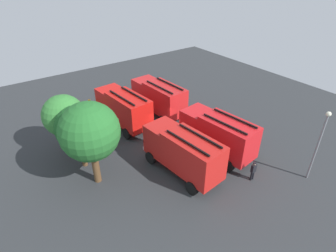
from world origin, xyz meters
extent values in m
plane|color=#2D3033|center=(0.00, 0.00, 0.00)|extent=(47.89, 47.89, 0.00)
cube|color=red|center=(-2.04, -1.85, 2.10)|extent=(2.47, 2.73, 2.60)
cube|color=#8C9EAD|center=(-1.00, -1.73, 2.41)|extent=(0.32, 2.12, 1.46)
cube|color=red|center=(-5.52, -2.25, 2.25)|extent=(5.05, 3.03, 2.90)
cube|color=black|center=(-5.60, -1.56, 3.82)|extent=(4.31, 0.61, 0.12)
cube|color=black|center=(-5.44, -2.93, 3.82)|extent=(4.31, 0.61, 0.12)
cube|color=silver|center=(-0.85, -1.71, 0.95)|extent=(0.47, 2.38, 0.28)
cylinder|color=black|center=(-1.98, -0.63, 0.55)|extent=(1.13, 0.47, 1.10)
cylinder|color=black|center=(-1.70, -3.02, 0.55)|extent=(1.13, 0.47, 1.10)
cylinder|color=black|center=(-6.85, -1.19, 0.55)|extent=(1.13, 0.47, 1.10)
cylinder|color=black|center=(-6.57, -3.58, 0.55)|extent=(1.13, 0.47, 1.10)
cube|color=red|center=(7.13, -1.96, 2.10)|extent=(2.35, 2.63, 2.60)
cube|color=#8C9EAD|center=(8.18, -1.89, 2.41)|extent=(0.21, 2.13, 1.46)
cube|color=red|center=(3.64, -2.18, 2.25)|extent=(4.95, 2.80, 2.90)
cube|color=black|center=(3.60, -1.49, 3.82)|extent=(4.32, 0.39, 0.12)
cube|color=black|center=(3.68, -2.86, 3.82)|extent=(4.32, 0.39, 0.12)
cube|color=silver|center=(8.33, -1.88, 0.95)|extent=(0.35, 2.38, 0.28)
cylinder|color=black|center=(7.26, -0.75, 0.55)|extent=(1.12, 0.42, 1.10)
cylinder|color=black|center=(7.41, -3.14, 0.55)|extent=(1.12, 0.42, 1.10)
cylinder|color=black|center=(2.37, -1.06, 0.55)|extent=(1.12, 0.42, 1.10)
cylinder|color=black|center=(2.52, -3.45, 0.55)|extent=(1.12, 0.42, 1.10)
cube|color=red|center=(-2.31, 2.23, 2.10)|extent=(2.44, 2.71, 2.60)
cube|color=#8C9EAD|center=(-1.27, 2.33, 2.41)|extent=(0.29, 2.12, 1.46)
cube|color=red|center=(-5.80, 1.87, 2.25)|extent=(5.03, 2.97, 2.90)
cube|color=black|center=(-5.87, 2.56, 3.82)|extent=(4.31, 0.56, 0.12)
cube|color=black|center=(-5.73, 1.19, 3.82)|extent=(4.31, 0.56, 0.12)
cube|color=silver|center=(-1.12, 2.35, 0.95)|extent=(0.44, 2.38, 0.28)
cylinder|color=black|center=(-2.24, 3.44, 0.55)|extent=(1.13, 0.46, 1.10)
cylinder|color=black|center=(-1.99, 1.05, 0.55)|extent=(1.13, 0.46, 1.10)
cylinder|color=black|center=(-7.11, 2.94, 0.55)|extent=(1.13, 0.46, 1.10)
cylinder|color=black|center=(-6.87, 0.56, 0.55)|extent=(1.13, 0.46, 1.10)
cube|color=red|center=(7.13, 2.48, 2.10)|extent=(2.41, 2.68, 2.60)
cube|color=#8C9EAD|center=(8.17, 2.57, 2.41)|extent=(0.26, 2.12, 1.46)
cube|color=red|center=(3.64, 2.18, 2.25)|extent=(5.00, 2.91, 2.90)
cube|color=black|center=(3.58, 2.86, 3.82)|extent=(4.31, 0.49, 0.12)
cube|color=black|center=(3.70, 1.49, 3.82)|extent=(4.31, 0.49, 0.12)
cube|color=silver|center=(8.32, 2.59, 0.95)|extent=(0.40, 2.38, 0.28)
cylinder|color=black|center=(7.22, 3.69, 0.55)|extent=(1.13, 0.44, 1.10)
cylinder|color=black|center=(7.43, 1.30, 0.55)|extent=(1.13, 0.44, 1.10)
cylinder|color=black|center=(2.34, 3.27, 0.55)|extent=(1.13, 0.44, 1.10)
cylinder|color=black|center=(2.55, 0.88, 0.55)|extent=(1.13, 0.44, 1.10)
cylinder|color=black|center=(-6.92, -4.80, 0.37)|extent=(0.16, 0.16, 0.74)
cylinder|color=black|center=(-6.95, -4.59, 0.37)|extent=(0.16, 0.16, 0.74)
cube|color=orange|center=(-6.94, -4.69, 1.06)|extent=(0.30, 0.45, 0.64)
sphere|color=beige|center=(-6.94, -4.69, 1.49)|extent=(0.21, 0.21, 0.21)
cylinder|color=orange|center=(-6.94, -4.69, 1.57)|extent=(0.26, 0.26, 0.06)
cylinder|color=black|center=(9.08, 4.34, 0.42)|extent=(0.16, 0.16, 0.84)
cylinder|color=black|center=(9.04, 4.13, 0.42)|extent=(0.16, 0.16, 0.84)
cube|color=orange|center=(9.06, 4.24, 1.21)|extent=(0.30, 0.45, 0.73)
sphere|color=#9E704C|center=(9.06, 4.24, 1.70)|extent=(0.24, 0.24, 0.24)
cylinder|color=orange|center=(9.06, 4.24, 1.79)|extent=(0.30, 0.30, 0.07)
cylinder|color=black|center=(8.72, 5.62, 0.39)|extent=(0.16, 0.16, 0.78)
cylinder|color=black|center=(8.73, 5.83, 0.39)|extent=(0.16, 0.16, 0.78)
cube|color=gold|center=(8.72, 5.72, 1.12)|extent=(0.27, 0.44, 0.68)
sphere|color=tan|center=(8.72, 5.72, 1.57)|extent=(0.22, 0.22, 0.22)
cylinder|color=gold|center=(8.72, 5.72, 1.66)|extent=(0.28, 0.28, 0.07)
cylinder|color=black|center=(6.92, -0.21, 0.41)|extent=(0.16, 0.16, 0.82)
cylinder|color=black|center=(6.75, -0.08, 0.41)|extent=(0.16, 0.16, 0.82)
cube|color=#B7140F|center=(6.84, -0.15, 1.17)|extent=(0.48, 0.45, 0.71)
sphere|color=#9E704C|center=(6.84, -0.15, 1.65)|extent=(0.23, 0.23, 0.23)
cylinder|color=#B7140F|center=(6.84, -0.15, 1.74)|extent=(0.29, 0.29, 0.07)
cylinder|color=black|center=(-8.74, -1.85, 0.40)|extent=(0.16, 0.16, 0.79)
cylinder|color=black|center=(-8.74, -2.05, 0.40)|extent=(0.16, 0.16, 0.79)
cube|color=black|center=(-8.74, -1.95, 1.14)|extent=(0.25, 0.42, 0.69)
sphere|color=beige|center=(-8.74, -1.95, 1.59)|extent=(0.22, 0.22, 0.22)
cylinder|color=black|center=(-8.74, -1.95, 1.68)|extent=(0.28, 0.28, 0.07)
cylinder|color=brown|center=(-1.64, 8.07, 1.38)|extent=(0.55, 0.55, 2.76)
sphere|color=#236628|center=(-1.64, 8.07, 4.63)|extent=(4.41, 4.41, 4.41)
cylinder|color=brown|center=(0.83, 8.18, 1.12)|extent=(0.45, 0.45, 2.25)
sphere|color=#19511E|center=(0.83, 8.18, 3.78)|extent=(3.60, 3.60, 3.60)
cylinder|color=brown|center=(3.43, 8.45, 1.12)|extent=(0.45, 0.45, 2.25)
sphere|color=#337A33|center=(3.43, 8.45, 3.78)|extent=(3.60, 3.60, 3.60)
cone|color=#F2600C|center=(-3.38, 0.21, 0.31)|extent=(0.43, 0.43, 0.62)
cylinder|color=slate|center=(-11.21, -5.76, 2.84)|extent=(0.16, 0.16, 5.69)
sphere|color=#F2EFCC|center=(-11.21, -5.76, 5.87)|extent=(0.36, 0.36, 0.36)
camera|label=1|loc=(-18.20, 13.15, 15.10)|focal=29.25mm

